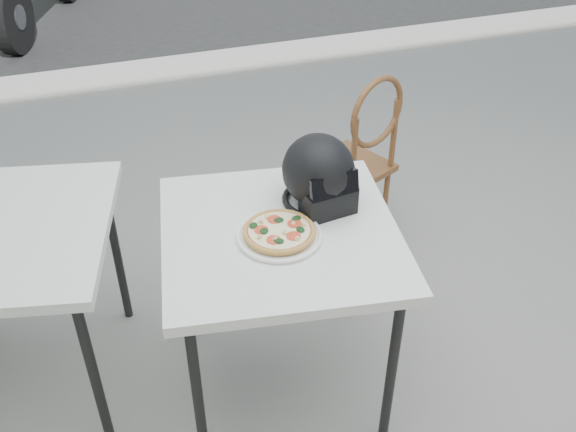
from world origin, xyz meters
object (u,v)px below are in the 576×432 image
object	(u,v)px
cafe_chair_main	(360,151)
cafe_table_main	(280,246)
plate	(279,236)
helmet	(319,175)
pizza	(279,231)

from	to	relation	value
cafe_chair_main	cafe_table_main	bearing A→B (deg)	25.87
plate	helmet	size ratio (longest dim) A/B	1.29
helmet	plate	bearing A→B (deg)	-149.78
plate	helmet	bearing A→B (deg)	37.06
helmet	cafe_chair_main	size ratio (longest dim) A/B	0.32
cafe_table_main	plate	bearing A→B (deg)	-112.79
plate	pizza	size ratio (longest dim) A/B	1.47
cafe_table_main	cafe_chair_main	bearing A→B (deg)	49.62
plate	pizza	world-z (taller)	pizza
plate	helmet	world-z (taller)	helmet
cafe_table_main	helmet	bearing A→B (deg)	31.38
cafe_table_main	cafe_chair_main	world-z (taller)	cafe_chair_main
pizza	helmet	distance (m)	0.28
helmet	cafe_chair_main	bearing A→B (deg)	47.42
helmet	cafe_table_main	bearing A→B (deg)	-155.46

